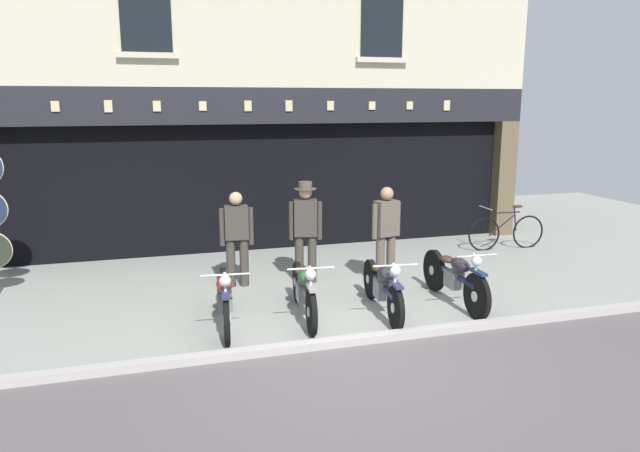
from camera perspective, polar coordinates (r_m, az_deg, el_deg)
The scene contains 11 objects.
ground at distance 6.87m, azimuth 6.04°, elevation -14.84°, with size 23.40×22.00×0.18m.
shop_facade at distance 13.94m, azimuth -6.53°, elevation 6.13°, with size 11.70×4.42×5.99m.
motorcycle_left at distance 8.29m, azimuth -9.12°, elevation -6.69°, with size 0.62×1.94×0.91m.
motorcycle_center_left at distance 8.51m, azimuth -1.52°, elevation -6.08°, with size 0.62×1.97×0.91m.
motorcycle_center at distance 8.71m, azimuth 6.05°, elevation -5.73°, with size 0.62×1.96×0.90m.
motorcycle_center_right at distance 9.28m, azimuth 12.80°, elevation -4.74°, with size 0.62×2.05×0.93m.
salesman_left at distance 9.91m, azimuth -7.98°, elevation -0.82°, with size 0.56×0.26×1.59m.
shopkeeper_center at distance 10.01m, azimuth -1.40°, elevation -0.05°, with size 0.55×0.37×1.73m.
salesman_right at distance 10.01m, azimuth 6.35°, elevation -0.42°, with size 0.55×0.30×1.65m.
advert_board_near at distance 13.06m, azimuth 5.64°, elevation 5.94°, with size 0.81×0.03×1.07m.
leaning_bicycle at distance 13.01m, azimuth 17.45°, elevation -0.49°, with size 1.73×0.50×0.94m.
Camera 1 is at (-2.40, -6.63, 3.05)m, focal length 33.39 mm.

